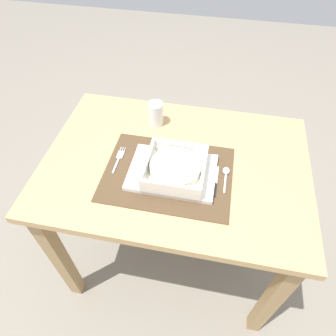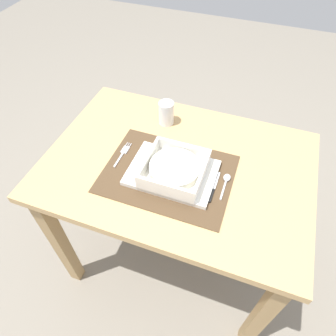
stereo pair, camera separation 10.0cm
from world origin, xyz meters
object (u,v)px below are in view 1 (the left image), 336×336
object	(u,v)px
porridge_bowl	(175,169)
spoon	(226,173)
dining_table	(175,181)
butter_knife	(215,183)
fork	(119,158)
bread_knife	(207,184)
drinking_glass	(156,115)

from	to	relation	value
porridge_bowl	spoon	xyz separation A→B (m)	(0.17, 0.04, -0.03)
dining_table	butter_knife	xyz separation A→B (m)	(0.15, -0.07, 0.12)
fork	spoon	bearing A→B (deg)	2.08
dining_table	bread_knife	distance (m)	0.19
dining_table	drinking_glass	distance (m)	0.27
spoon	drinking_glass	world-z (taller)	drinking_glass
fork	spoon	size ratio (longest dim) A/B	1.15
dining_table	fork	xyz separation A→B (m)	(-0.20, -0.02, 0.12)
dining_table	bread_knife	xyz separation A→B (m)	(0.12, -0.08, 0.12)
spoon	drinking_glass	xyz separation A→B (m)	(-0.29, 0.22, 0.03)
butter_knife	bread_knife	distance (m)	0.03
dining_table	porridge_bowl	distance (m)	0.16
fork	drinking_glass	size ratio (longest dim) A/B	1.34
porridge_bowl	fork	bearing A→B (deg)	168.66
porridge_bowl	bread_knife	world-z (taller)	porridge_bowl
porridge_bowl	drinking_glass	distance (m)	0.29
dining_table	fork	distance (m)	0.23
drinking_glass	spoon	bearing A→B (deg)	-36.67
butter_knife	bread_knife	size ratio (longest dim) A/B	1.01
fork	spoon	world-z (taller)	spoon
porridge_bowl	drinking_glass	xyz separation A→B (m)	(-0.12, 0.26, 0.00)
fork	spoon	distance (m)	0.38
porridge_bowl	butter_knife	xyz separation A→B (m)	(0.14, -0.01, -0.03)
bread_knife	butter_knife	bearing A→B (deg)	28.16
spoon	bread_knife	bearing A→B (deg)	-136.01
spoon	drinking_glass	distance (m)	0.36
fork	porridge_bowl	bearing A→B (deg)	-9.10
drinking_glass	dining_table	bearing A→B (deg)	-59.56
butter_knife	spoon	bearing A→B (deg)	51.64
dining_table	butter_knife	bearing A→B (deg)	-26.49
porridge_bowl	butter_knife	distance (m)	0.14
dining_table	drinking_glass	world-z (taller)	drinking_glass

